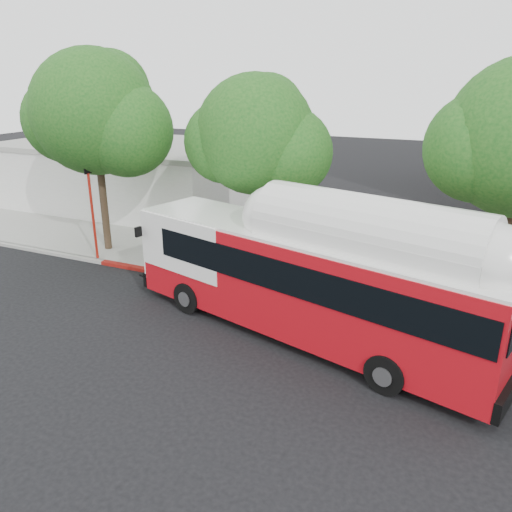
{
  "coord_description": "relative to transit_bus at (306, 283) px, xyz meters",
  "views": [
    {
      "loc": [
        7.73,
        -13.38,
        8.45
      ],
      "look_at": [
        0.38,
        3.0,
        1.93
      ],
      "focal_mm": 35.0,
      "sensor_mm": 36.0,
      "label": 1
    }
  ],
  "objects": [
    {
      "name": "red_curb_segment",
      "position": [
        -5.99,
        2.66,
        -1.88
      ],
      "size": [
        10.0,
        0.32,
        0.16
      ],
      "primitive_type": "cube",
      "color": "maroon",
      "rests_on": "ground"
    },
    {
      "name": "low_commercial_bldg",
      "position": [
        -16.99,
        12.76,
        0.19
      ],
      "size": [
        16.2,
        10.2,
        4.25
      ],
      "color": "silver",
      "rests_on": "ground"
    },
    {
      "name": "street_tree_left",
      "position": [
        -11.52,
        4.32,
        4.65
      ],
      "size": [
        6.67,
        5.8,
        9.74
      ],
      "color": "#2D2116",
      "rests_on": "ground"
    },
    {
      "name": "street_tree_mid",
      "position": [
        -3.58,
        4.82,
        3.95
      ],
      "size": [
        5.75,
        5.0,
        8.62
      ],
      "color": "#2D2116",
      "rests_on": "ground"
    },
    {
      "name": "curb_strip",
      "position": [
        -2.99,
        2.66,
        -1.88
      ],
      "size": [
        60.0,
        0.3,
        0.15
      ],
      "primitive_type": "cube",
      "color": "gray",
      "rests_on": "ground"
    },
    {
      "name": "signal_pole",
      "position": [
        -11.49,
        2.87,
        0.35
      ],
      "size": [
        0.13,
        0.43,
        4.49
      ],
      "color": "red",
      "rests_on": "ground"
    },
    {
      "name": "sidewalk",
      "position": [
        -2.99,
        5.26,
        -1.88
      ],
      "size": [
        60.0,
        5.0,
        0.15
      ],
      "primitive_type": "cube",
      "color": "gray",
      "rests_on": "ground"
    },
    {
      "name": "ground",
      "position": [
        -2.99,
        -1.24,
        -1.96
      ],
      "size": [
        120.0,
        120.0,
        0.0
      ],
      "primitive_type": "plane",
      "color": "black",
      "rests_on": "ground"
    },
    {
      "name": "transit_bus",
      "position": [
        0.0,
        0.0,
        0.0
      ],
      "size": [
        14.31,
        6.21,
        4.19
      ],
      "rotation": [
        0.0,
        0.0,
        -0.27
      ],
      "color": "#B20C15",
      "rests_on": "ground"
    }
  ]
}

